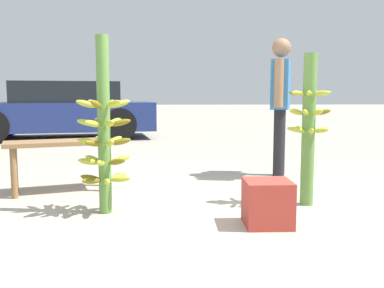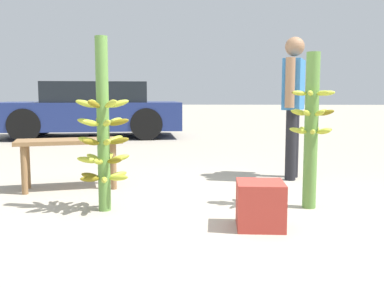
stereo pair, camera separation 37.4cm
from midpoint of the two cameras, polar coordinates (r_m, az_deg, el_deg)
name	(u,v)px [view 2 (the right image)]	position (r m, az deg, el deg)	size (l,w,h in m)	color
ground_plane	(206,216)	(3.50, 4.98, -9.59)	(80.00, 80.00, 0.00)	#A89E8C
banana_stalk_left	(103,132)	(3.58, -8.86, 1.57)	(0.45, 0.45, 1.45)	#5B8C3D
banana_stalk_center	(311,127)	(3.81, 18.36, 2.13)	(0.37, 0.38, 1.33)	#5B8C3D
vendor_person	(293,96)	(5.09, 15.46, 6.22)	(0.33, 0.65, 1.62)	black
market_bench	(70,149)	(4.52, -13.77, -0.61)	(1.12, 0.71, 0.52)	olive
parked_car	(92,110)	(10.10, -12.16, 4.45)	(4.34, 2.54, 1.26)	navy
produce_crate	(260,205)	(3.23, 12.40, -7.96)	(0.34, 0.34, 0.34)	#B2382D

